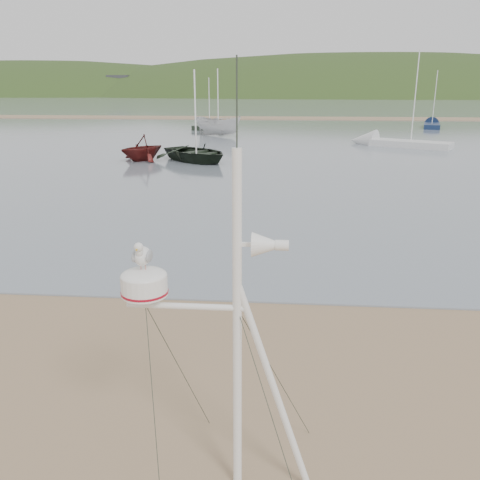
# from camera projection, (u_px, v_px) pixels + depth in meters

# --- Properties ---
(ground) EXTENTS (560.00, 560.00, 0.00)m
(ground) POSITION_uv_depth(u_px,v_px,m) (131.00, 399.00, 8.42)
(ground) COLOR #876B4E
(ground) RESTS_ON ground
(water) EXTENTS (560.00, 256.00, 0.04)m
(water) POSITION_uv_depth(u_px,v_px,m) (275.00, 103.00, 134.07)
(water) COLOR slate
(water) RESTS_ON ground
(sandbar) EXTENTS (560.00, 7.00, 0.07)m
(sandbar) POSITION_uv_depth(u_px,v_px,m) (267.00, 118.00, 75.03)
(sandbar) COLOR #876B4E
(sandbar) RESTS_ON water
(hill_ridge) EXTENTS (620.00, 180.00, 80.00)m
(hill_ridge) POSITION_uv_depth(u_px,v_px,m) (318.00, 139.00, 236.47)
(hill_ridge) COLOR #253917
(hill_ridge) RESTS_ON ground
(far_cottages) EXTENTS (294.40, 6.30, 8.00)m
(far_cottages) POSITION_uv_depth(u_px,v_px,m) (286.00, 86.00, 193.57)
(far_cottages) COLOR beige
(far_cottages) RESTS_ON ground
(mast_rig) EXTENTS (2.34, 2.50, 5.29)m
(mast_rig) POSITION_uv_depth(u_px,v_px,m) (232.00, 401.00, 6.22)
(mast_rig) COLOR white
(mast_rig) RESTS_ON ground
(boat_dark) EXTENTS (3.58, 3.64, 5.54)m
(boat_dark) POSITION_uv_depth(u_px,v_px,m) (195.00, 119.00, 32.82)
(boat_dark) COLOR black
(boat_dark) RESTS_ON water
(boat_red) EXTENTS (3.30, 3.10, 3.28)m
(boat_red) POSITION_uv_depth(u_px,v_px,m) (141.00, 136.00, 33.52)
(boat_red) COLOR #4F1312
(boat_red) RESTS_ON water
(boat_white) EXTENTS (2.65, 2.63, 5.16)m
(boat_white) POSITION_uv_depth(u_px,v_px,m) (218.00, 109.00, 49.10)
(boat_white) COLOR silver
(boat_white) RESTS_ON water
(sailboat_blue_far) EXTENTS (3.43, 7.21, 6.97)m
(sailboat_blue_far) POSITION_uv_depth(u_px,v_px,m) (432.00, 124.00, 60.57)
(sailboat_blue_far) COLOR #122142
(sailboat_blue_far) RESTS_ON ground
(sailboat_white_near) EXTENTS (8.24, 5.82, 8.21)m
(sailboat_white_near) POSITION_uv_depth(u_px,v_px,m) (382.00, 142.00, 42.42)
(sailboat_white_near) COLOR silver
(sailboat_white_near) RESTS_ON ground
(sailboat_dark_mid) EXTENTS (4.28, 5.98, 6.05)m
(sailboat_dark_mid) POSITION_uv_depth(u_px,v_px,m) (218.00, 126.00, 58.26)
(sailboat_dark_mid) COLOR black
(sailboat_dark_mid) RESTS_ON ground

